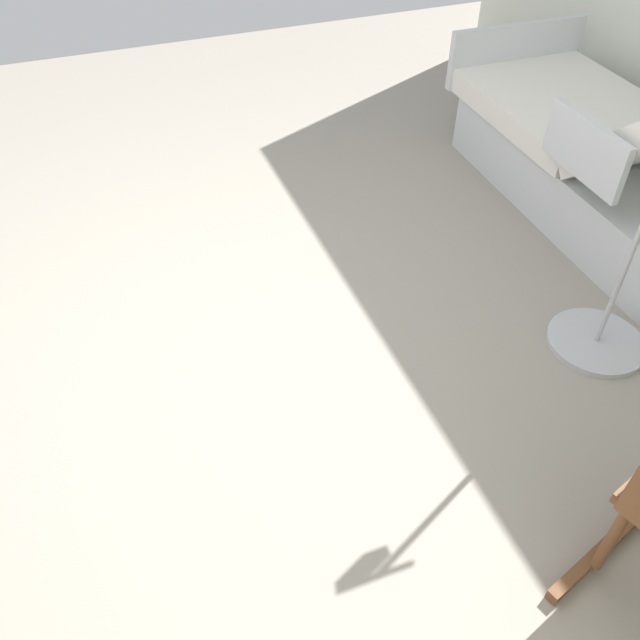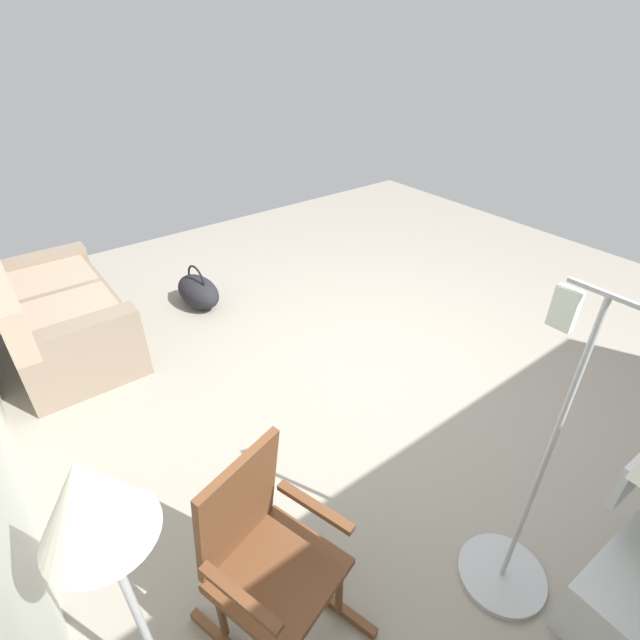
{
  "view_description": "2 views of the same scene",
  "coord_description": "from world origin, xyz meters",
  "px_view_note": "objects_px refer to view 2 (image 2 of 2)",
  "views": [
    {
      "loc": [
        0.33,
        2.26,
        2.15
      ],
      "look_at": [
        -0.22,
        0.81,
        0.7
      ],
      "focal_mm": 36.87,
      "sensor_mm": 36.0,
      "label": 1
    },
    {
      "loc": [
        -2.1,
        2.26,
        2.44
      ],
      "look_at": [
        0.03,
        0.64,
        0.7
      ],
      "focal_mm": 26.49,
      "sensor_mm": 36.0,
      "label": 2
    }
  ],
  "objects_px": {
    "iv_pole": "(510,547)",
    "rocking_chair": "(265,558)",
    "floor_lamp": "(98,522)",
    "couch": "(59,317)",
    "duffel_bag": "(198,291)"
  },
  "relations": [
    {
      "from": "duffel_bag",
      "to": "iv_pole",
      "type": "height_order",
      "value": "iv_pole"
    },
    {
      "from": "couch",
      "to": "iv_pole",
      "type": "height_order",
      "value": "iv_pole"
    },
    {
      "from": "couch",
      "to": "rocking_chair",
      "type": "distance_m",
      "value": 2.95
    },
    {
      "from": "iv_pole",
      "to": "rocking_chair",
      "type": "bearing_deg",
      "value": 62.45
    },
    {
      "from": "couch",
      "to": "duffel_bag",
      "type": "bearing_deg",
      "value": -91.77
    },
    {
      "from": "rocking_chair",
      "to": "floor_lamp",
      "type": "relative_size",
      "value": 0.71
    },
    {
      "from": "rocking_chair",
      "to": "duffel_bag",
      "type": "relative_size",
      "value": 1.79
    },
    {
      "from": "rocking_chair",
      "to": "iv_pole",
      "type": "bearing_deg",
      "value": -117.55
    },
    {
      "from": "rocking_chair",
      "to": "iv_pole",
      "type": "distance_m",
      "value": 1.21
    },
    {
      "from": "floor_lamp",
      "to": "couch",
      "type": "bearing_deg",
      "value": -5.52
    },
    {
      "from": "floor_lamp",
      "to": "iv_pole",
      "type": "bearing_deg",
      "value": -109.09
    },
    {
      "from": "duffel_bag",
      "to": "couch",
      "type": "bearing_deg",
      "value": 88.23
    },
    {
      "from": "couch",
      "to": "iv_pole",
      "type": "relative_size",
      "value": 0.95
    },
    {
      "from": "iv_pole",
      "to": "duffel_bag",
      "type": "bearing_deg",
      "value": 0.83
    },
    {
      "from": "floor_lamp",
      "to": "iv_pole",
      "type": "xyz_separation_m",
      "value": [
        -0.54,
        -1.56,
        -0.98
      ]
    }
  ]
}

